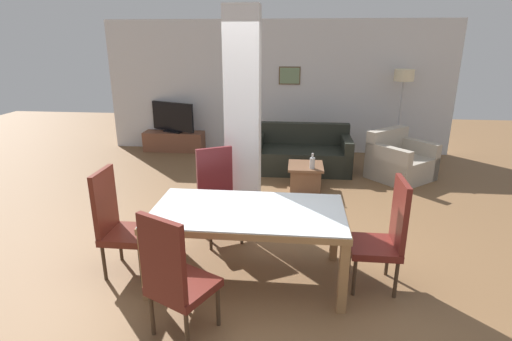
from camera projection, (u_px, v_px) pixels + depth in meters
name	position (u px, v px, depth m)	size (l,w,h in m)	color
ground_plane	(248.00, 277.00, 4.08)	(18.00, 18.00, 0.00)	brown
back_wall	(277.00, 87.00, 8.33)	(7.20, 0.09, 2.70)	silver
divider_pillar	(243.00, 120.00, 4.97)	(0.43, 0.33, 2.70)	silver
dining_table	(248.00, 223.00, 3.89)	(1.87, 1.00, 0.75)	#996F46
dining_chair_near_left	(175.00, 276.00, 3.10)	(0.62, 0.62, 1.10)	#5A1E17
dining_chair_head_right	(385.00, 233.00, 3.77)	(0.46, 0.46, 1.10)	maroon
dining_chair_far_left	(218.00, 193.00, 4.75)	(0.62, 0.62, 1.10)	maroon
dining_chair_head_left	(117.00, 221.00, 4.03)	(0.46, 0.46, 1.10)	#5F2217
sofa	(302.00, 155.00, 7.35)	(1.75, 0.91, 0.82)	black
armchair	(399.00, 162.00, 6.90)	(1.26, 1.25, 0.83)	#B2A796
coffee_table	(305.00, 177.00, 6.41)	(0.55, 0.59, 0.41)	brown
bottle	(312.00, 163.00, 6.16)	(0.08, 0.08, 0.24)	#B2B7BC
tv_stand	(174.00, 141.00, 8.64)	(1.28, 0.40, 0.41)	brown
tv_screen	(173.00, 118.00, 8.48)	(1.00, 0.45, 0.64)	black
floor_lamp	(403.00, 83.00, 7.68)	(0.37, 0.37, 1.77)	#B7B7BC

